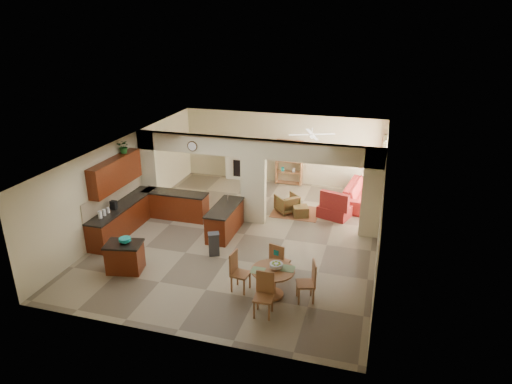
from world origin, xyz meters
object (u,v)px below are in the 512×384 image
(armchair, at_px, (287,203))
(sofa, at_px, (361,194))
(dining_table, at_px, (273,278))
(kitchen_island, at_px, (125,257))

(armchair, bearing_deg, sofa, 168.70)
(dining_table, xyz_separation_m, sofa, (1.65, 6.52, -0.11))
(kitchen_island, distance_m, dining_table, 4.04)
(sofa, relative_size, armchair, 3.67)
(dining_table, height_order, armchair, dining_table)
(sofa, distance_m, armchair, 2.84)
(kitchen_island, relative_size, dining_table, 1.00)
(dining_table, relative_size, armchair, 1.51)
(kitchen_island, xyz_separation_m, sofa, (5.69, 6.49, -0.04))
(kitchen_island, height_order, sofa, kitchen_island)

